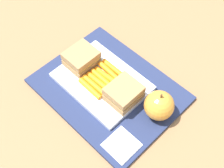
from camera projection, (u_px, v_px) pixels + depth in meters
ground_plane at (109, 90)px, 0.82m from camera, size 2.40×2.40×0.00m
lunchbag_mat at (109, 89)px, 0.81m from camera, size 0.36×0.28×0.01m
food_tray at (102, 81)px, 0.81m from camera, size 0.23×0.17×0.01m
sandwich_half_left at (81, 58)px, 0.82m from camera, size 0.07×0.08×0.04m
sandwich_half_right at (124, 93)px, 0.76m from camera, size 0.07×0.08×0.04m
carrot_sticks_bundle at (102, 78)px, 0.80m from camera, size 0.08×0.10×0.02m
apple at (159, 105)px, 0.74m from camera, size 0.07×0.07×0.08m
paper_napkin at (122, 145)px, 0.72m from camera, size 0.07×0.07×0.00m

